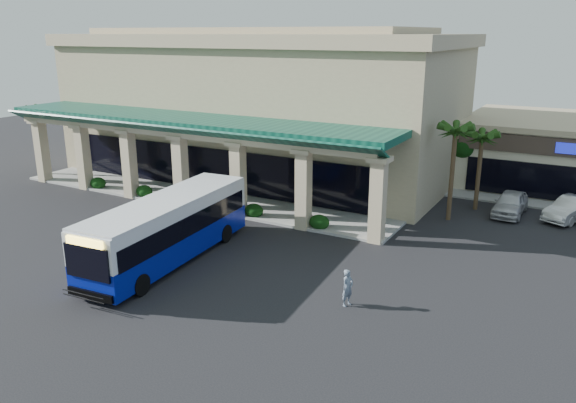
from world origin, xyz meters
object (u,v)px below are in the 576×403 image
Objects in this scene: pedestrian at (348,288)px; car_white at (571,209)px; car_silver at (510,203)px; transit_bus at (169,230)px.

car_white is at bearing -6.62° from pedestrian.
car_silver reaches higher than car_white.
transit_bus is 2.69× the size of car_silver.
transit_bus reaches higher than pedestrian.
transit_bus is 21.25m from car_silver.
transit_bus is at bearing -128.42° from car_silver.
transit_bus is 7.19× the size of pedestrian.
pedestrian is 18.53m from car_white.
car_silver is 3.49m from car_white.
pedestrian is 16.84m from car_silver.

